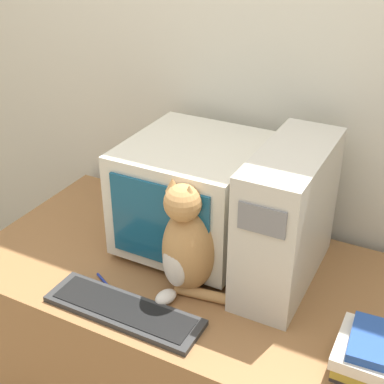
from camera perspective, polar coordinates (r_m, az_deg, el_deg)
wall_back at (r=1.93m, az=6.49°, el=11.45°), size 7.00×0.05×2.50m
desk at (r=2.04m, az=0.13°, el=-16.58°), size 1.48×0.78×0.74m
crt_monitor at (r=1.81m, az=0.11°, el=-0.23°), size 0.43×0.46×0.38m
computer_tower at (r=1.66m, az=10.16°, el=-2.67°), size 0.19×0.48×0.45m
keyboard at (r=1.63m, az=-7.31°, el=-12.40°), size 0.49×0.14×0.02m
cat at (r=1.62m, az=-0.40°, el=-5.66°), size 0.26×0.25×0.38m
book_stack at (r=1.50m, az=18.17°, el=-16.08°), size 0.16×0.19×0.11m
pen at (r=1.74m, az=-8.97°, el=-9.87°), size 0.13×0.08×0.01m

